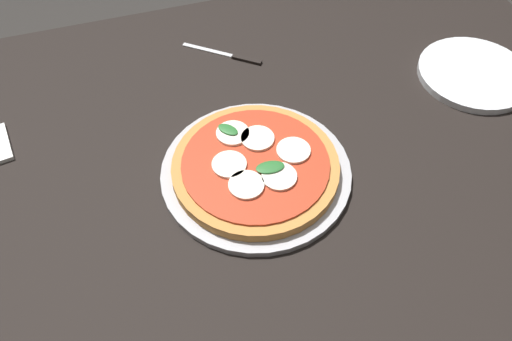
# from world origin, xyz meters

# --- Properties ---
(dining_table) EXTENTS (1.40, 1.12, 0.71)m
(dining_table) POSITION_xyz_m (0.00, 0.00, 0.63)
(dining_table) COLOR black
(dining_table) RESTS_ON ground_plane
(serving_tray) EXTENTS (0.31, 0.31, 0.01)m
(serving_tray) POSITION_xyz_m (-0.01, 0.04, 0.71)
(serving_tray) COLOR #B2B2B7
(serving_tray) RESTS_ON dining_table
(pizza) EXTENTS (0.27, 0.27, 0.03)m
(pizza) POSITION_xyz_m (-0.01, 0.04, 0.73)
(pizza) COLOR #C6843F
(pizza) RESTS_ON serving_tray
(plate_white) EXTENTS (0.22, 0.22, 0.01)m
(plate_white) POSITION_xyz_m (0.48, 0.15, 0.71)
(plate_white) COLOR white
(plate_white) RESTS_ON dining_table
(knife) EXTENTS (0.14, 0.12, 0.01)m
(knife) POSITION_xyz_m (0.04, 0.35, 0.71)
(knife) COLOR black
(knife) RESTS_ON dining_table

